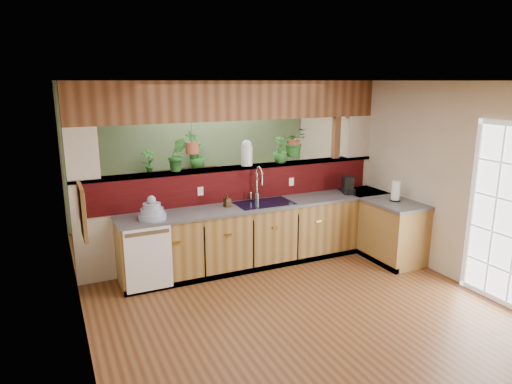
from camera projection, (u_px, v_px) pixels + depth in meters
name	position (u px, v px, depth m)	size (l,w,h in m)	color
ground	(280.00, 292.00, 5.75)	(4.60, 7.00, 0.01)	brown
ceiling	(282.00, 81.00, 5.13)	(4.60, 7.00, 0.01)	brown
wall_back	(193.00, 152.00, 8.53)	(4.60, 0.02, 2.60)	beige
wall_left	(75.00, 216.00, 4.50)	(0.02, 7.00, 2.60)	beige
wall_right	(426.00, 176.00, 6.38)	(0.02, 7.00, 2.60)	beige
pass_through_partition	(239.00, 180.00, 6.67)	(4.60, 0.21, 2.60)	beige
pass_through_ledge	(237.00, 168.00, 6.62)	(4.60, 0.21, 0.04)	brown
header_beam	(237.00, 101.00, 6.39)	(4.60, 0.15, 0.55)	brown
sage_backwall	(193.00, 152.00, 8.51)	(4.55, 0.02, 2.55)	#57714D
countertop	(303.00, 230.00, 6.75)	(4.14, 1.52, 0.90)	brown
dishwasher	(149.00, 259.00, 5.62)	(0.58, 0.03, 0.82)	white
navy_sink	(264.00, 208.00, 6.52)	(0.82, 0.50, 0.18)	black
french_door	(506.00, 218.00, 5.29)	(0.06, 1.02, 2.16)	white
framed_print	(83.00, 212.00, 3.75)	(0.04, 0.35, 0.45)	brown
faucet	(258.00, 182.00, 6.56)	(0.23, 0.23, 0.51)	#B7B7B2
dish_stack	(152.00, 212.00, 5.73)	(0.35, 0.35, 0.30)	#8F99B9
soap_dispenser	(227.00, 200.00, 6.29)	(0.08, 0.08, 0.18)	#372414
coffee_maker	(348.00, 186.00, 7.02)	(0.14, 0.24, 0.27)	black
paper_towel	(396.00, 191.00, 6.58)	(0.15, 0.15, 0.31)	black
glass_jar	(247.00, 153.00, 6.63)	(0.17, 0.17, 0.37)	silver
ledge_plant_left	(177.00, 155.00, 6.19)	(0.25, 0.20, 0.46)	#225D21
ledge_plant_right	(280.00, 150.00, 6.85)	(0.22, 0.22, 0.39)	#225D21
hanging_plant_a	(192.00, 136.00, 6.23)	(0.24, 0.20, 0.51)	brown
hanging_plant_b	(294.00, 130.00, 6.88)	(0.48, 0.45, 0.56)	brown
shelving_console	(180.00, 198.00, 8.35)	(1.56, 0.41, 1.04)	black
shelf_plant_a	(149.00, 161.00, 7.96)	(0.23, 0.15, 0.43)	#225D21
shelf_plant_b	(197.00, 155.00, 8.31)	(0.30, 0.30, 0.53)	#225D21
floor_plant	(286.00, 213.00, 7.97)	(0.63, 0.54, 0.70)	#225D21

